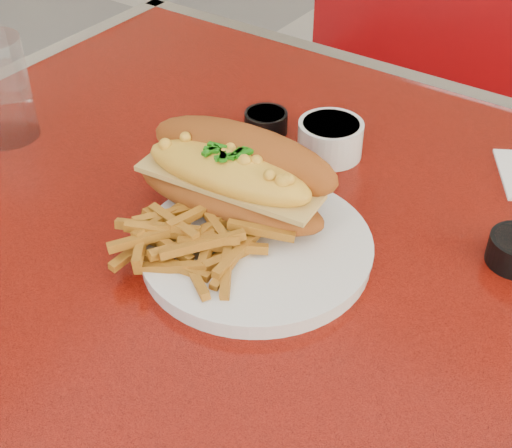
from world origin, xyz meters
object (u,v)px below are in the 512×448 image
Objects in this scene: fork at (298,259)px; dinner_plate at (256,248)px; booth_bench_far at (508,221)px; diner_table at (330,357)px; mac_hoagie at (234,174)px; sauce_cup_left at (266,121)px; gravy_ramekin at (330,138)px.

dinner_plate is at bearing 57.93° from fork.
booth_bench_far is 9.80× the size of fork.
diner_table is 5.41× the size of mac_hoagie.
fork is at bearing -24.29° from mac_hoagie.
dinner_plate is 0.05m from fork.
diner_table is at bearing -37.82° from sauce_cup_left.
booth_bench_far reaches higher than fork.
booth_bench_far is 17.25× the size of sauce_cup_left.
booth_bench_far is at bearing 75.96° from mac_hoagie.
fork is 0.22m from gravy_ramekin.
gravy_ramekin is 1.29× the size of sauce_cup_left.
mac_hoagie is at bearing 145.62° from dinner_plate.
dinner_plate reaches higher than diner_table.
diner_table is 0.30m from sauce_cup_left.
diner_table is at bearing 2.31° from mac_hoagie.
mac_hoagie is at bearing -98.35° from booth_bench_far.
gravy_ramekin is at bearing 0.01° from sauce_cup_left.
sauce_cup_left is (-0.20, 0.15, 0.18)m from diner_table.
diner_table is 1.03× the size of booth_bench_far.
dinner_plate is 2.39× the size of fork.
gravy_ramekin is at bearing 123.90° from diner_table.
diner_table is 10.05× the size of fork.
fork is (0.10, -0.03, -0.04)m from mac_hoagie.
fork reaches higher than diner_table.
diner_table is 0.19m from fork.
gravy_ramekin is (0.02, 0.17, -0.03)m from mac_hoagie.
gravy_ramekin is (-0.03, 0.21, 0.01)m from dinner_plate.
gravy_ramekin is (-0.08, 0.20, 0.01)m from fork.
gravy_ramekin is (-0.10, -0.66, 0.51)m from booth_bench_far.
gravy_ramekin reaches higher than dinner_plate.
dinner_plate is at bearing -80.66° from gravy_ramekin.
gravy_ramekin reaches higher than fork.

